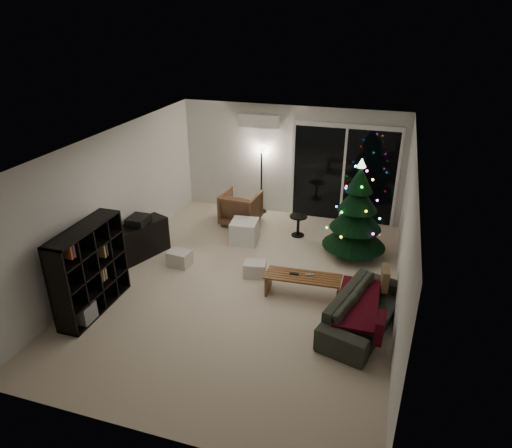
% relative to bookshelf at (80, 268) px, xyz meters
% --- Properties ---
extents(room, '(6.50, 7.51, 2.60)m').
position_rel_bookshelf_xyz_m(room, '(2.71, 2.85, 0.30)').
color(room, beige).
rests_on(room, ground).
extents(bookshelf, '(0.64, 1.48, 1.43)m').
position_rel_bookshelf_xyz_m(bookshelf, '(0.00, 0.00, 0.00)').
color(bookshelf, black).
rests_on(bookshelf, floor).
extents(media_cabinet, '(0.78, 1.17, 0.69)m').
position_rel_bookshelf_xyz_m(media_cabinet, '(0.00, 1.75, -0.37)').
color(media_cabinet, black).
rests_on(media_cabinet, floor).
extents(stereo, '(0.35, 0.41, 0.15)m').
position_rel_bookshelf_xyz_m(stereo, '(0.00, 1.75, 0.04)').
color(stereo, black).
rests_on(stereo, media_cabinet).
extents(armchair, '(0.82, 0.84, 0.73)m').
position_rel_bookshelf_xyz_m(armchair, '(1.36, 3.72, -0.35)').
color(armchair, brown).
rests_on(armchair, floor).
extents(ottoman, '(0.57, 0.57, 0.47)m').
position_rel_bookshelf_xyz_m(ottoman, '(1.72, 2.88, -0.48)').
color(ottoman, silver).
rests_on(ottoman, floor).
extents(cardboard_box_a, '(0.44, 0.35, 0.29)m').
position_rel_bookshelf_xyz_m(cardboard_box_a, '(0.86, 1.63, -0.57)').
color(cardboard_box_a, beige).
rests_on(cardboard_box_a, floor).
extents(cardboard_box_b, '(0.43, 0.35, 0.27)m').
position_rel_bookshelf_xyz_m(cardboard_box_b, '(2.32, 1.69, -0.58)').
color(cardboard_box_b, beige).
rests_on(cardboard_box_b, floor).
extents(side_table, '(0.41, 0.41, 0.46)m').
position_rel_bookshelf_xyz_m(side_table, '(2.71, 3.50, -0.49)').
color(side_table, black).
rests_on(side_table, floor).
extents(floor_lamp, '(0.25, 0.25, 1.56)m').
position_rel_bookshelf_xyz_m(floor_lamp, '(1.61, 4.47, 0.06)').
color(floor_lamp, black).
rests_on(floor_lamp, floor).
extents(sofa, '(1.22, 2.01, 0.55)m').
position_rel_bookshelf_xyz_m(sofa, '(4.30, 0.81, -0.44)').
color(sofa, black).
rests_on(sofa, floor).
extents(sofa_throw, '(0.59, 1.35, 0.05)m').
position_rel_bookshelf_xyz_m(sofa_throw, '(4.20, 0.81, -0.32)').
color(sofa_throw, '#43040F').
rests_on(sofa_throw, sofa).
extents(cushion_a, '(0.14, 0.37, 0.36)m').
position_rel_bookshelf_xyz_m(cushion_a, '(4.55, 1.46, -0.22)').
color(cushion_a, olive).
rests_on(cushion_a, sofa).
extents(cushion_b, '(0.13, 0.37, 0.36)m').
position_rel_bookshelf_xyz_m(cushion_b, '(4.55, 0.16, -0.22)').
color(cushion_b, '#43040F').
rests_on(cushion_b, sofa).
extents(coffee_table, '(1.26, 0.51, 0.39)m').
position_rel_bookshelf_xyz_m(coffee_table, '(3.27, 1.31, -0.52)').
color(coffee_table, brown).
rests_on(coffee_table, floor).
extents(remote_a, '(0.15, 0.05, 0.02)m').
position_rel_bookshelf_xyz_m(remote_a, '(3.12, 1.31, -0.31)').
color(remote_a, black).
rests_on(remote_a, coffee_table).
extents(remote_b, '(0.15, 0.09, 0.02)m').
position_rel_bookshelf_xyz_m(remote_b, '(3.37, 1.36, -0.31)').
color(remote_b, slate).
rests_on(remote_b, coffee_table).
extents(christmas_tree, '(1.34, 1.34, 1.96)m').
position_rel_bookshelf_xyz_m(christmas_tree, '(3.91, 2.98, 0.26)').
color(christmas_tree, black).
rests_on(christmas_tree, floor).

